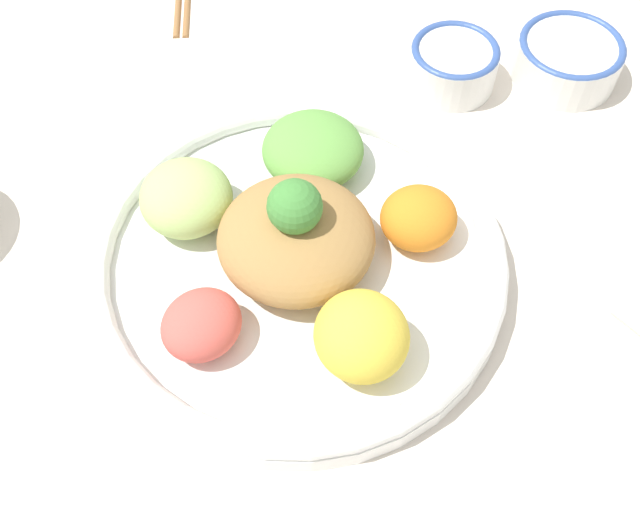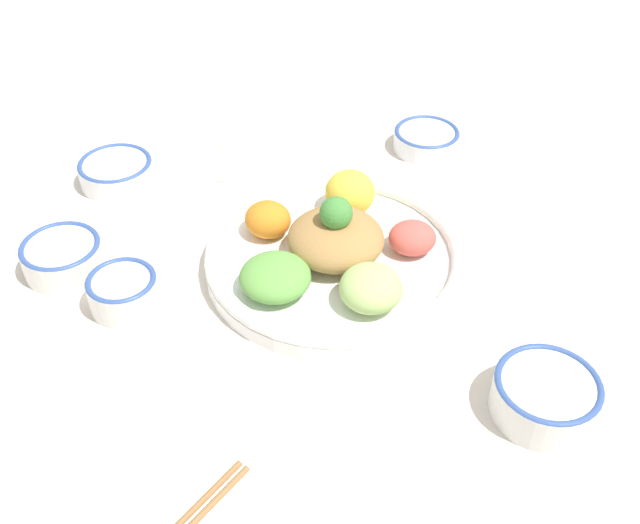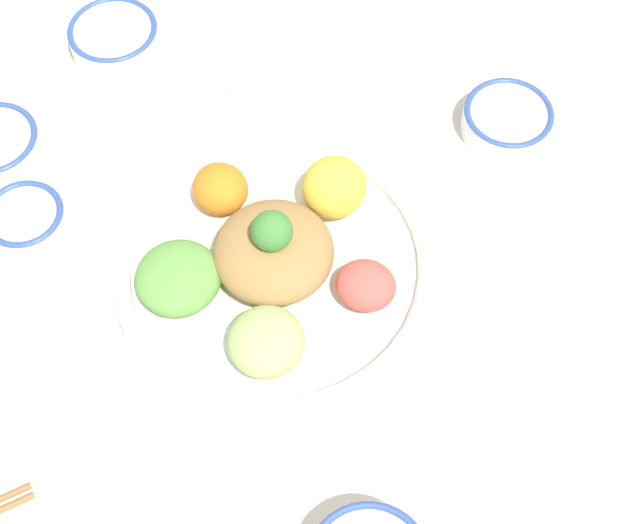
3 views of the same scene
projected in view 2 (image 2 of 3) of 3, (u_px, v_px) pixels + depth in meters
ground_plane at (344, 282)px, 0.96m from camera, size 2.40×2.40×0.00m
salad_platter at (335, 252)px, 0.97m from camera, size 0.34×0.34×0.11m
sauce_bowl_red at (426, 139)px, 1.20m from camera, size 0.10×0.10×0.03m
rice_bowl_blue at (116, 171)px, 1.12m from camera, size 0.11×0.11×0.04m
sauce_bowl_dark at (545, 395)px, 0.79m from camera, size 0.11×0.11×0.05m
rice_bowl_plain at (62, 256)px, 0.97m from camera, size 0.10×0.10×0.04m
sauce_bowl_far at (123, 291)px, 0.91m from camera, size 0.09×0.09×0.04m
serving_spoon_main at (226, 156)px, 1.19m from camera, size 0.10×0.09×0.01m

